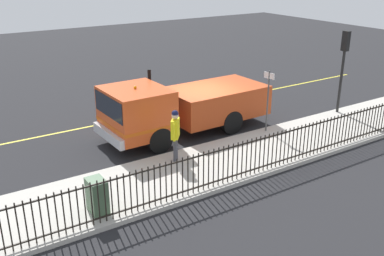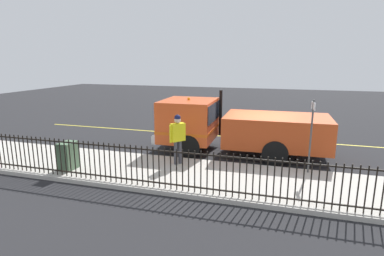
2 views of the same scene
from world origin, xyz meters
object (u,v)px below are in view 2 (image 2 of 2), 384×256
Objects in this scene: work_truck at (228,124)px; street_sign at (312,128)px; worker_standing at (178,134)px; traffic_cone at (294,138)px; utility_cabinet at (68,156)px.

street_sign reaches higher than work_truck.
worker_standing is 0.74× the size of street_sign.
worker_standing is 6.12m from traffic_cone.
work_truck reaches higher than traffic_cone.
work_truck is at bearing -121.38° from street_sign.
street_sign reaches higher than worker_standing.
traffic_cone is at bearing -174.44° from street_sign.
work_truck is 2.73m from worker_standing.
utility_cabinet is (1.62, -3.46, -0.64)m from worker_standing.
worker_standing is at bearing 115.02° from utility_cabinet.
street_sign is (-0.45, 4.51, 0.42)m from worker_standing.
utility_cabinet is (3.95, -4.88, -0.61)m from work_truck.
street_sign is (3.97, 0.39, 1.34)m from traffic_cone.
worker_standing is (2.34, -1.42, 0.03)m from work_truck.
work_truck is 6.31m from utility_cabinet.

